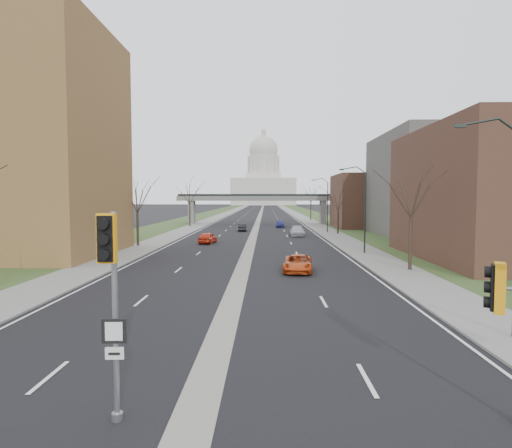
{
  "coord_description": "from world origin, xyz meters",
  "views": [
    {
      "loc": [
        1.85,
        -11.03,
        5.69
      ],
      "look_at": [
        1.33,
        11.45,
        4.29
      ],
      "focal_mm": 30.0,
      "sensor_mm": 36.0,
      "label": 1
    }
  ],
  "objects_px": {
    "signal_pole_median": "(111,279)",
    "car_right_mid": "(297,231)",
    "car_left_near": "(208,238)",
    "car_right_far": "(280,224)",
    "car_right_near": "(298,263)",
    "car_left_far": "(242,227)"
  },
  "relations": [
    {
      "from": "signal_pole_median",
      "to": "car_right_mid",
      "type": "relative_size",
      "value": 1.07
    },
    {
      "from": "car_left_near",
      "to": "car_right_far",
      "type": "height_order",
      "value": "car_left_near"
    },
    {
      "from": "car_right_mid",
      "to": "signal_pole_median",
      "type": "bearing_deg",
      "value": -97.46
    },
    {
      "from": "car_right_near",
      "to": "car_right_mid",
      "type": "height_order",
      "value": "car_right_mid"
    },
    {
      "from": "signal_pole_median",
      "to": "car_right_mid",
      "type": "bearing_deg",
      "value": 78.44
    },
    {
      "from": "car_right_near",
      "to": "car_right_mid",
      "type": "bearing_deg",
      "value": 91.66
    },
    {
      "from": "signal_pole_median",
      "to": "car_right_far",
      "type": "distance_m",
      "value": 71.59
    },
    {
      "from": "car_left_near",
      "to": "car_right_far",
      "type": "bearing_deg",
      "value": -101.74
    },
    {
      "from": "car_left_near",
      "to": "car_left_far",
      "type": "relative_size",
      "value": 1.07
    },
    {
      "from": "car_right_mid",
      "to": "car_right_far",
      "type": "relative_size",
      "value": 1.23
    },
    {
      "from": "signal_pole_median",
      "to": "car_right_near",
      "type": "xyz_separation_m",
      "value": [
        6.24,
        22.39,
        -3.07
      ]
    },
    {
      "from": "car_left_far",
      "to": "car_right_far",
      "type": "height_order",
      "value": "car_right_far"
    },
    {
      "from": "car_left_near",
      "to": "car_left_far",
      "type": "distance_m",
      "value": 19.71
    },
    {
      "from": "car_left_near",
      "to": "car_right_mid",
      "type": "xyz_separation_m",
      "value": [
        11.9,
        10.51,
        0.02
      ]
    },
    {
      "from": "car_right_mid",
      "to": "car_right_near",
      "type": "bearing_deg",
      "value": -92.53
    },
    {
      "from": "car_right_near",
      "to": "car_right_mid",
      "type": "xyz_separation_m",
      "value": [
        2.2,
        30.67,
        0.07
      ]
    },
    {
      "from": "signal_pole_median",
      "to": "car_right_mid",
      "type": "xyz_separation_m",
      "value": [
        8.44,
        53.06,
        -3.0
      ]
    },
    {
      "from": "signal_pole_median",
      "to": "car_left_far",
      "type": "xyz_separation_m",
      "value": [
        -0.24,
        62.0,
        -3.09
      ]
    },
    {
      "from": "car_right_near",
      "to": "car_right_far",
      "type": "distance_m",
      "value": 48.84
    },
    {
      "from": "signal_pole_median",
      "to": "car_right_mid",
      "type": "height_order",
      "value": "signal_pole_median"
    },
    {
      "from": "signal_pole_median",
      "to": "car_left_near",
      "type": "relative_size",
      "value": 1.3
    },
    {
      "from": "signal_pole_median",
      "to": "car_left_far",
      "type": "distance_m",
      "value": 62.08
    }
  ]
}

